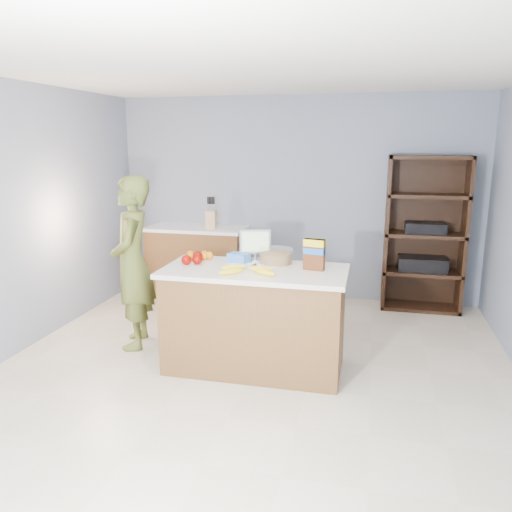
% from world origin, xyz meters
% --- Properties ---
extents(floor, '(4.50, 5.00, 0.02)m').
position_xyz_m(floor, '(0.00, 0.00, 0.00)').
color(floor, beige).
rests_on(floor, ground).
extents(walls, '(4.52, 5.02, 2.51)m').
position_xyz_m(walls, '(0.00, 0.00, 1.65)').
color(walls, gray).
rests_on(walls, ground).
extents(counter_peninsula, '(1.56, 0.76, 0.90)m').
position_xyz_m(counter_peninsula, '(0.00, 0.30, 0.42)').
color(counter_peninsula, brown).
rests_on(counter_peninsula, ground).
extents(back_cabinet, '(1.24, 0.62, 0.90)m').
position_xyz_m(back_cabinet, '(-1.20, 2.20, 0.45)').
color(back_cabinet, brown).
rests_on(back_cabinet, ground).
extents(shelving_unit, '(0.90, 0.40, 1.80)m').
position_xyz_m(shelving_unit, '(1.55, 2.35, 0.86)').
color(shelving_unit, black).
rests_on(shelving_unit, ground).
extents(person, '(0.57, 0.70, 1.65)m').
position_xyz_m(person, '(-1.25, 0.53, 0.83)').
color(person, '#566026').
rests_on(person, ground).
extents(knife_block, '(0.12, 0.10, 0.31)m').
position_xyz_m(knife_block, '(-0.99, 2.13, 1.02)').
color(knife_block, tan).
rests_on(knife_block, back_cabinet).
extents(envelopes, '(0.42, 0.22, 0.00)m').
position_xyz_m(envelopes, '(-0.04, 0.40, 0.90)').
color(envelopes, white).
rests_on(envelopes, counter_peninsula).
extents(bananas, '(0.50, 0.30, 0.05)m').
position_xyz_m(bananas, '(-0.03, 0.15, 0.92)').
color(bananas, yellow).
rests_on(bananas, counter_peninsula).
extents(apples, '(0.18, 0.25, 0.09)m').
position_xyz_m(apples, '(-0.57, 0.37, 0.94)').
color(apples, '#800500').
rests_on(apples, counter_peninsula).
extents(oranges, '(0.26, 0.19, 0.07)m').
position_xyz_m(oranges, '(-0.57, 0.53, 0.93)').
color(oranges, orange).
rests_on(oranges, counter_peninsula).
extents(blue_carton, '(0.21, 0.17, 0.08)m').
position_xyz_m(blue_carton, '(-0.19, 0.50, 0.94)').
color(blue_carton, blue).
rests_on(blue_carton, counter_peninsula).
extents(salad_bowl, '(0.30, 0.30, 0.13)m').
position_xyz_m(salad_bowl, '(0.14, 0.54, 0.96)').
color(salad_bowl, '#267219').
rests_on(salad_bowl, counter_peninsula).
extents(tv, '(0.28, 0.12, 0.28)m').
position_xyz_m(tv, '(-0.07, 0.62, 1.06)').
color(tv, silver).
rests_on(tv, counter_peninsula).
extents(cereal_box, '(0.18, 0.10, 0.26)m').
position_xyz_m(cereal_box, '(0.49, 0.37, 1.05)').
color(cereal_box, '#592B14').
rests_on(cereal_box, counter_peninsula).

